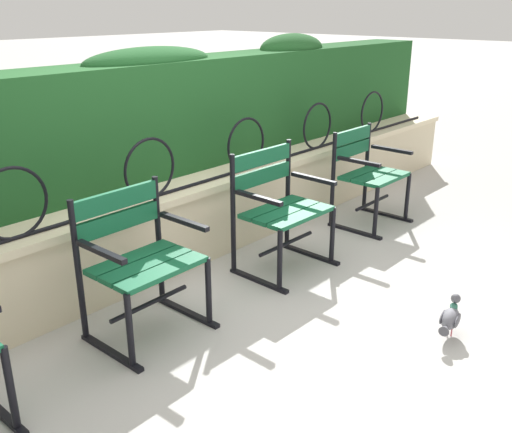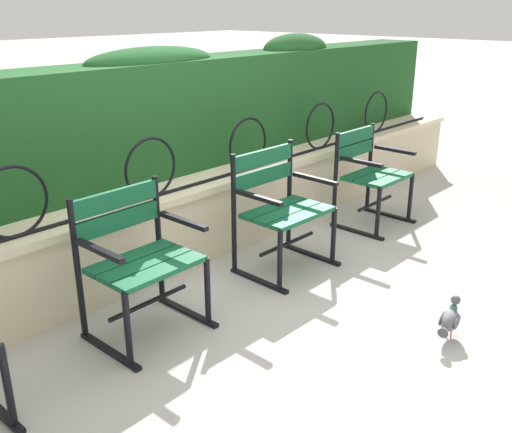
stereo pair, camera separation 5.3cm
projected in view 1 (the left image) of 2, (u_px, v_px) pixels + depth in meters
The scene contains 8 objects.
ground_plane at pixel (265, 297), 3.77m from camera, with size 60.00×60.00×0.00m, color #B7B5AF.
stone_wall at pixel (177, 225), 4.20m from camera, with size 7.78×0.41×0.58m.
iron_arch_fence at pixel (155, 172), 3.83m from camera, with size 7.23×0.02×0.42m.
hedge_row at pixel (136, 117), 4.20m from camera, with size 7.62×0.47×0.98m.
park_chair_centre_left at pixel (138, 258), 3.25m from camera, with size 0.62×0.53×0.85m.
park_chair_centre_right at pixel (279, 206), 4.08m from camera, with size 0.65×0.53×0.87m.
park_chair_rightmost at pixel (367, 173), 4.93m from camera, with size 0.58×0.52×0.82m.
pigeon_near_chairs at pixel (450, 318), 3.31m from camera, with size 0.29×0.13×0.22m.
Camera 1 is at (-2.56, -2.17, 1.81)m, focal length 40.14 mm.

